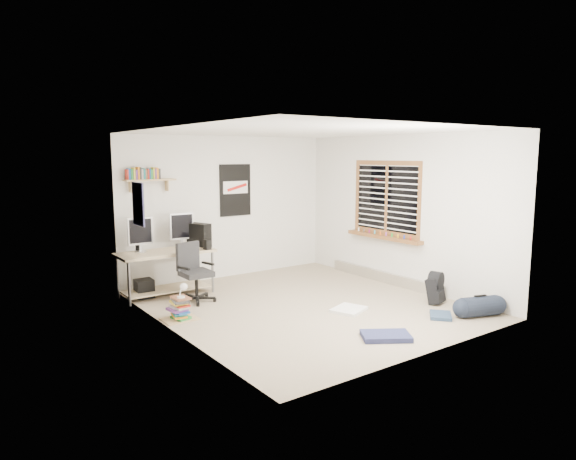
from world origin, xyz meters
TOP-DOWN VIEW (x-y plane):
  - floor at (0.00, 0.00)m, footprint 4.00×4.50m
  - ceiling at (0.00, 0.00)m, footprint 4.00×4.50m
  - back_wall at (0.00, 2.25)m, footprint 4.00×0.01m
  - left_wall at (-2.00, 0.00)m, footprint 0.01×4.50m
  - right_wall at (2.00, 0.00)m, footprint 0.01×4.50m
  - desk at (-1.42, 1.69)m, footprint 1.56×0.90m
  - monitor_left at (-1.75, 1.84)m, footprint 0.38×0.10m
  - monitor_right at (-1.03, 1.93)m, footprint 0.39×0.11m
  - pc_tower at (-0.79, 1.80)m, footprint 0.31×0.43m
  - keyboard at (-1.36, 1.63)m, footprint 0.38×0.23m
  - speaker_left at (-1.75, 1.95)m, footprint 0.11×0.11m
  - speaker_right at (-0.82, 1.44)m, footprint 0.11×0.11m
  - office_chair at (-1.18, 1.11)m, footprint 0.70×0.70m
  - wall_shelf at (-1.45, 2.14)m, footprint 0.80×0.22m
  - poster_back_wall at (0.15, 2.23)m, footprint 0.62×0.03m
  - poster_left_wall at (-1.99, 1.20)m, footprint 0.02×0.42m
  - window at (1.95, 0.30)m, footprint 0.10×1.50m
  - baseboard_heater at (1.96, 0.30)m, footprint 0.08×2.50m
  - backpack at (1.61, -1.06)m, footprint 0.33×0.29m
  - duffel_bag at (1.62, -1.79)m, footprint 0.35×0.35m
  - tshirt at (0.34, -0.58)m, footprint 0.57×0.53m
  - jeans_a at (-0.04, -1.65)m, footprint 0.68×0.61m
  - jeans_b at (1.16, -1.52)m, footprint 0.46×0.45m
  - book_stack at (-1.75, 0.45)m, footprint 0.54×0.47m
  - desk_lamp at (-1.73, 0.43)m, footprint 0.17×0.20m
  - subwoofer at (-1.75, 1.76)m, footprint 0.27×0.27m

SIDE VIEW (x-z plane):
  - floor at x=0.00m, z-range -0.01..0.00m
  - tshirt at x=0.34m, z-range 0.00..0.04m
  - jeans_b at x=1.16m, z-range 0.00..0.05m
  - jeans_a at x=-0.04m, z-range 0.00..0.06m
  - baseboard_heater at x=1.96m, z-range 0.00..0.18m
  - duffel_bag at x=1.62m, z-range -0.13..0.41m
  - subwoofer at x=-1.75m, z-range 0.00..0.28m
  - book_stack at x=-1.75m, z-range -0.01..0.31m
  - backpack at x=1.61m, z-range 0.02..0.38m
  - desk at x=-1.42m, z-range 0.03..0.70m
  - desk_lamp at x=-1.73m, z-range 0.29..0.47m
  - office_chair at x=-1.18m, z-range 0.05..0.93m
  - keyboard at x=-1.36m, z-range 0.67..0.68m
  - speaker_left at x=-1.75m, z-range 0.67..0.83m
  - speaker_right at x=-0.82m, z-range 0.67..0.86m
  - pc_tower at x=-0.79m, z-range 0.67..1.07m
  - monitor_left at x=-1.75m, z-range 0.67..1.08m
  - monitor_right at x=-1.03m, z-range 0.67..1.09m
  - back_wall at x=0.00m, z-range 0.00..2.50m
  - left_wall at x=-2.00m, z-range 0.00..2.50m
  - right_wall at x=2.00m, z-range 0.00..2.50m
  - window at x=1.95m, z-range 0.82..2.08m
  - poster_left_wall at x=-1.99m, z-range 1.20..1.80m
  - poster_back_wall at x=0.15m, z-range 1.09..2.01m
  - wall_shelf at x=-1.45m, z-range 1.66..1.90m
  - ceiling at x=0.00m, z-range 2.50..2.51m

